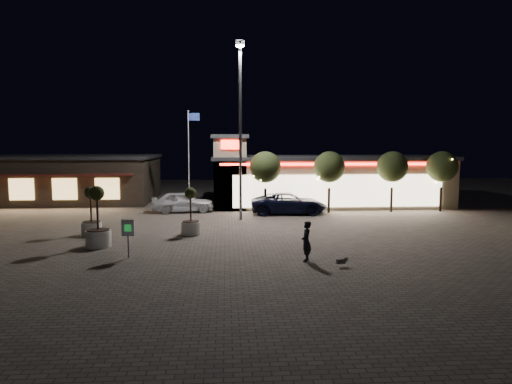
{
  "coord_description": "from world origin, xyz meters",
  "views": [
    {
      "loc": [
        1.0,
        -23.92,
        5.33
      ],
      "look_at": [
        2.96,
        6.0,
        2.18
      ],
      "focal_mm": 32.0,
      "sensor_mm": 36.0,
      "label": 1
    }
  ],
  "objects": [
    {
      "name": "string_tree_d",
      "position": [
        18.0,
        11.0,
        3.56
      ],
      "size": [
        2.42,
        2.42,
        4.79
      ],
      "color": "#332319",
      "rests_on": "ground"
    },
    {
      "name": "flagpole",
      "position": [
        -1.9,
        13.0,
        4.74
      ],
      "size": [
        0.95,
        0.1,
        8.0
      ],
      "color": "white",
      "rests_on": "ground"
    },
    {
      "name": "floodlight_pole",
      "position": [
        2.0,
        8.0,
        7.02
      ],
      "size": [
        0.6,
        0.4,
        12.38
      ],
      "color": "gray",
      "rests_on": "ground"
    },
    {
      "name": "string_tree_a",
      "position": [
        4.0,
        11.0,
        3.56
      ],
      "size": [
        2.42,
        2.42,
        4.79
      ],
      "color": "#332319",
      "rests_on": "ground"
    },
    {
      "name": "string_tree_b",
      "position": [
        9.0,
        11.0,
        3.56
      ],
      "size": [
        2.42,
        2.42,
        4.79
      ],
      "color": "#332319",
      "rests_on": "ground"
    },
    {
      "name": "pedestrian",
      "position": [
        4.62,
        -3.71,
        0.93
      ],
      "size": [
        0.61,
        0.77,
        1.85
      ],
      "primitive_type": "imported",
      "rotation": [
        0.0,
        0.0,
        -1.85
      ],
      "color": "black",
      "rests_on": "ground"
    },
    {
      "name": "string_tree_c",
      "position": [
        14.0,
        11.0,
        3.56
      ],
      "size": [
        2.42,
        2.42,
        4.79
      ],
      "color": "#332319",
      "rests_on": "ground"
    },
    {
      "name": "white_sedan",
      "position": [
        -2.46,
        11.92,
        0.82
      ],
      "size": [
        5.01,
        2.48,
        1.64
      ],
      "primitive_type": "imported",
      "rotation": [
        0.0,
        0.0,
        1.69
      ],
      "color": "silver",
      "rests_on": "ground"
    },
    {
      "name": "retail_building",
      "position": [
        9.51,
        15.82,
        2.21
      ],
      "size": [
        20.4,
        8.4,
        6.1
      ],
      "color": "gray",
      "rests_on": "ground"
    },
    {
      "name": "planter_mid",
      "position": [
        -5.67,
        -0.1,
        0.99
      ],
      "size": [
        1.3,
        1.3,
        3.2
      ],
      "color": "silver",
      "rests_on": "ground"
    },
    {
      "name": "planter_right",
      "position": [
        -1.11,
        2.88,
        0.87
      ],
      "size": [
        1.14,
        1.14,
        2.8
      ],
      "color": "silver",
      "rests_on": "ground"
    },
    {
      "name": "restaurant_building",
      "position": [
        -14.0,
        19.97,
        2.16
      ],
      "size": [
        16.4,
        11.0,
        4.3
      ],
      "color": "#382D23",
      "rests_on": "ground"
    },
    {
      "name": "dog",
      "position": [
        6.04,
        -4.75,
        0.28
      ],
      "size": [
        0.52,
        0.24,
        0.28
      ],
      "color": "#59514C",
      "rests_on": "ground"
    },
    {
      "name": "planter_left",
      "position": [
        -6.91,
        3.0,
        0.89
      ],
      "size": [
        1.17,
        1.17,
        2.88
      ],
      "color": "silver",
      "rests_on": "ground"
    },
    {
      "name": "ground",
      "position": [
        0.0,
        0.0,
        0.0
      ],
      "size": [
        90.0,
        90.0,
        0.0
      ],
      "primitive_type": "plane",
      "color": "#645A51",
      "rests_on": "ground"
    },
    {
      "name": "pickup_truck",
      "position": [
        5.78,
        10.55,
        0.81
      ],
      "size": [
        5.91,
        2.88,
        1.62
      ],
      "primitive_type": "imported",
      "rotation": [
        0.0,
        0.0,
        1.54
      ],
      "color": "black",
      "rests_on": "ground"
    },
    {
      "name": "valet_sign",
      "position": [
        -3.61,
        -2.59,
        1.28
      ],
      "size": [
        0.61,
        0.15,
        1.84
      ],
      "color": "gray",
      "rests_on": "ground"
    }
  ]
}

